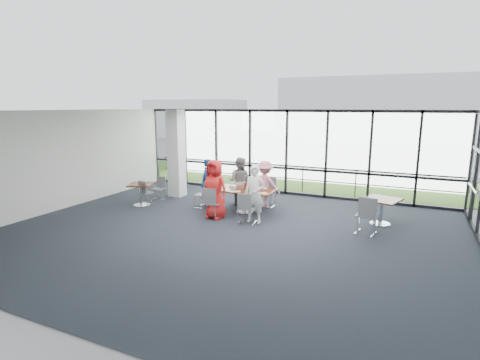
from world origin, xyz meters
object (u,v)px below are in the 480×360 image
at_px(main_table, 244,193).
at_px(diner_near_right, 255,194).
at_px(diner_far_left, 240,181).
at_px(chair_spare_la, 145,193).
at_px(side_table_left, 141,188).
at_px(diner_near_left, 215,189).
at_px(diner_far_right, 265,184).
at_px(chair_main_fl, 243,191).
at_px(chair_main_end, 202,195).
at_px(chair_spare_r, 366,215).
at_px(structural_column, 176,153).
at_px(chair_spare_lb, 159,189).
at_px(diner_end, 209,184).
at_px(side_table_right, 381,202).
at_px(chair_main_fr, 267,193).
at_px(chair_main_nl, 213,203).
at_px(chair_main_nr, 248,208).

relative_size(main_table, diner_near_right, 1.19).
distance_m(diner_far_left, chair_spare_la, 3.25).
xyz_separation_m(side_table_left, diner_near_left, (2.95, -0.21, 0.27)).
bearing_deg(diner_far_right, diner_near_left, 63.12).
bearing_deg(chair_main_fl, chair_main_end, 45.44).
bearing_deg(chair_spare_r, diner_far_right, 167.70).
bearing_deg(diner_far_left, structural_column, -9.07).
distance_m(structural_column, chair_main_end, 2.32).
xyz_separation_m(chair_spare_lb, chair_spare_r, (7.22, -0.73, 0.10)).
bearing_deg(diner_end, main_table, 86.21).
height_order(side_table_left, side_table_right, same).
bearing_deg(chair_main_end, chair_main_fr, 112.40).
bearing_deg(side_table_right, chair_spare_la, -172.38).
bearing_deg(chair_main_nl, diner_far_right, 51.84).
bearing_deg(side_table_left, main_table, 11.25).
bearing_deg(structural_column, side_table_right, -3.96).
height_order(diner_near_right, chair_main_nl, diner_near_right).
bearing_deg(diner_near_left, chair_main_nr, 2.85).
distance_m(diner_far_left, chair_main_nr, 2.07).
bearing_deg(side_table_right, chair_main_end, -174.12).
bearing_deg(side_table_right, chair_spare_lb, -177.79).
height_order(side_table_right, diner_far_right, diner_far_right).
distance_m(side_table_left, chair_spare_la, 0.28).
bearing_deg(diner_end, diner_far_right, 112.58).
bearing_deg(chair_main_end, chair_spare_lb, -103.09).
xyz_separation_m(side_table_right, chair_spare_la, (-7.51, -1.00, -0.23)).
relative_size(diner_far_right, chair_spare_r, 1.56).
xyz_separation_m(diner_near_left, chair_spare_la, (-2.93, 0.41, -0.48)).
xyz_separation_m(diner_far_left, chair_spare_r, (4.25, -1.27, -0.32)).
bearing_deg(side_table_right, chair_main_nl, -162.64).
relative_size(chair_main_fr, chair_spare_lb, 1.20).
height_order(diner_far_left, chair_main_end, diner_far_left).
bearing_deg(diner_near_left, structural_column, 150.81).
bearing_deg(chair_main_nl, chair_spare_lb, 149.03).
xyz_separation_m(diner_far_right, chair_main_end, (-1.89, -0.88, -0.35)).
bearing_deg(chair_main_fr, side_table_right, 171.97).
xyz_separation_m(chair_main_nl, chair_main_nr, (1.16, -0.04, -0.02)).
relative_size(diner_near_left, diner_end, 1.09).
distance_m(chair_spare_la, chair_spare_lb, 0.72).
bearing_deg(side_table_right, diner_end, -174.86).
height_order(diner_near_left, chair_main_fl, diner_near_left).
distance_m(chair_main_nl, chair_main_fl, 1.92).
bearing_deg(structural_column, chair_spare_r, -12.38).
distance_m(diner_near_right, diner_far_left, 1.95).
xyz_separation_m(diner_near_left, diner_far_right, (0.94, 1.73, -0.10)).
relative_size(diner_end, chair_main_fl, 1.85).
bearing_deg(chair_main_nr, main_table, 112.11).
bearing_deg(side_table_left, chair_main_nl, -4.85).
bearing_deg(diner_far_right, chair_spare_lb, 10.54).
xyz_separation_m(diner_near_left, chair_main_end, (-0.95, 0.84, -0.46)).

